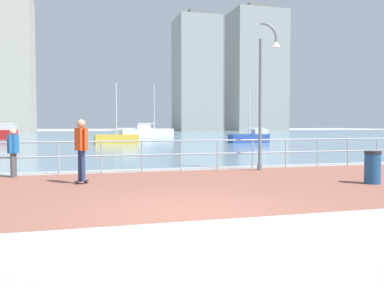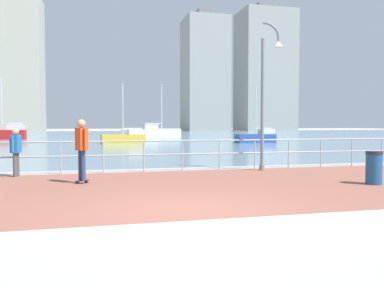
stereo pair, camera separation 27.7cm
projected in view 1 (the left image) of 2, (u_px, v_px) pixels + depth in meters
ground at (101, 139)px, 46.22m from camera, size 220.00×220.00×0.00m
brick_paving at (162, 188)px, 10.59m from camera, size 28.00×7.41×0.01m
harbor_water at (98, 136)px, 57.53m from camera, size 180.00×88.00×0.00m
waterfront_railing at (142, 150)px, 14.12m from camera, size 25.25×0.06×1.11m
lamppost at (265, 89)px, 14.52m from camera, size 0.78×0.47×5.35m
skateboarder at (81, 145)px, 11.27m from camera, size 0.40×0.53×1.82m
bystander at (13, 149)px, 12.69m from camera, size 0.31×0.56×1.55m
trash_bin at (373, 167)px, 11.31m from camera, size 0.46×0.46×0.93m
sailboat_blue at (153, 132)px, 53.82m from camera, size 5.14×2.01×7.05m
sailboat_white at (250, 137)px, 36.59m from camera, size 3.76×1.42×5.17m
sailboat_gray at (118, 138)px, 34.67m from camera, size 3.82×1.53×5.23m
tower_brick at (196, 74)px, 105.15m from camera, size 10.82×11.36×31.18m
tower_glass at (256, 71)px, 113.90m from camera, size 14.80×11.86×35.25m
tower_slate at (6, 63)px, 82.67m from camera, size 10.53×10.24×30.09m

